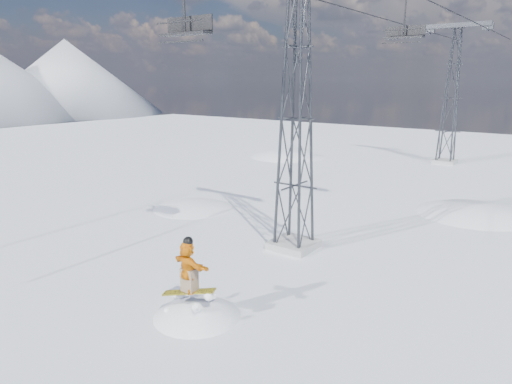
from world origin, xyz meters
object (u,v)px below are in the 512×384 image
lift_tower_near (296,119)px  lift_tower_far (451,99)px  lift_chair_near (186,27)px  snowboarder_jump (198,363)px

lift_tower_near → lift_tower_far: bearing=90.0°
lift_tower_far → lift_chair_near: size_ratio=4.39×
lift_chair_near → lift_tower_near: bearing=60.0°
lift_tower_near → lift_tower_far: (0.00, 25.00, 0.00)m
lift_tower_near → snowboarder_jump: size_ratio=1.74×
lift_tower_near → lift_tower_far: same height
lift_tower_far → lift_tower_near: bearing=-90.0°
lift_tower_far → snowboarder_jump: bearing=-88.9°
lift_tower_near → snowboarder_jump: (0.63, -6.72, -7.11)m
lift_tower_far → snowboarder_jump: lift_tower_far is taller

